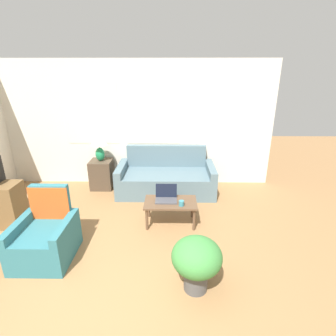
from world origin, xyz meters
The scene contains 10 objects.
ground_plane centered at (0.00, 0.00, 0.00)m, with size 16.00×16.00×0.00m, color olive.
wall_back centered at (0.00, 3.48, 1.31)m, with size 6.13×0.06×2.60m.
couch centered at (0.83, 3.00, 0.27)m, with size 1.95×0.93×0.89m.
armchair centered at (-0.72, 0.92, 0.27)m, with size 0.71×0.77×0.92m.
side_table centered at (-0.53, 3.15, 0.30)m, with size 0.45×0.45×0.61m.
table_lamp centered at (-0.53, 3.15, 0.98)m, with size 0.34×0.34×0.57m.
coffee_table centered at (0.93, 1.75, 0.34)m, with size 0.84×0.49×0.39m.
laptop centered at (0.86, 1.81, 0.45)m, with size 0.35×0.28×0.23m.
cup_navy centered at (1.10, 1.62, 0.44)m, with size 0.08×0.08×0.09m.
potted_plant centered at (1.23, 0.36, 0.41)m, with size 0.56×0.56×0.65m.
Camera 1 is at (0.95, -2.00, 2.35)m, focal length 28.00 mm.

